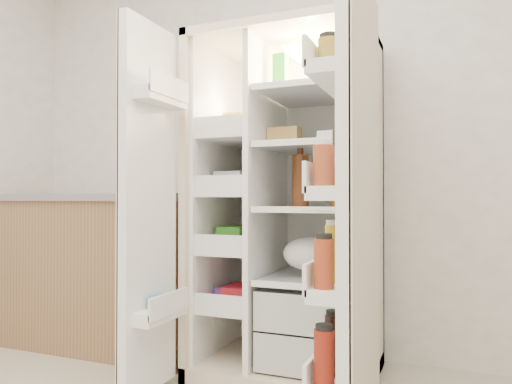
% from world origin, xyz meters
% --- Properties ---
extents(wall_back, '(4.00, 0.02, 2.70)m').
position_xyz_m(wall_back, '(0.00, 2.00, 1.35)').
color(wall_back, white).
rests_on(wall_back, floor).
extents(refrigerator, '(0.92, 0.70, 1.80)m').
position_xyz_m(refrigerator, '(0.05, 1.65, 0.74)').
color(refrigerator, beige).
rests_on(refrigerator, floor).
extents(freezer_door, '(0.15, 0.40, 1.72)m').
position_xyz_m(freezer_door, '(-0.47, 1.05, 0.89)').
color(freezer_door, white).
rests_on(freezer_door, floor).
extents(fridge_door, '(0.17, 0.58, 1.72)m').
position_xyz_m(fridge_door, '(0.51, 0.96, 0.87)').
color(fridge_door, white).
rests_on(fridge_door, floor).
extents(kitchen_counter, '(1.32, 0.71, 0.96)m').
position_xyz_m(kitchen_counter, '(-1.16, 1.68, 0.48)').
color(kitchen_counter, olive).
rests_on(kitchen_counter, floor).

